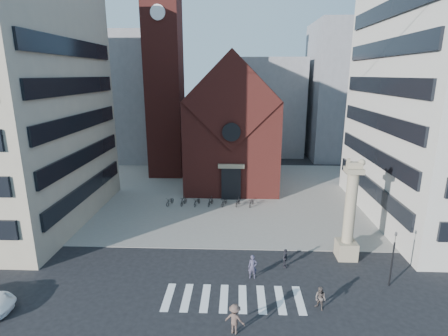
% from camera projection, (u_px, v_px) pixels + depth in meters
% --- Properties ---
extents(ground, '(120.00, 120.00, 0.00)m').
position_uv_depth(ground, '(227.00, 274.00, 27.16)').
color(ground, black).
rests_on(ground, ground).
extents(piazza, '(46.00, 30.00, 0.05)m').
position_uv_depth(piazza, '(231.00, 194.00, 45.49)').
color(piazza, gray).
rests_on(piazza, ground).
extents(zebra_crossing, '(10.20, 3.20, 0.01)m').
position_uv_depth(zebra_crossing, '(233.00, 298.00, 24.24)').
color(zebra_crossing, white).
rests_on(zebra_crossing, ground).
extents(church, '(12.00, 16.65, 18.00)m').
position_uv_depth(church, '(233.00, 126.00, 49.25)').
color(church, maroon).
rests_on(church, ground).
extents(campanile, '(5.50, 5.50, 31.20)m').
position_uv_depth(campanile, '(164.00, 70.00, 50.47)').
color(campanile, maroon).
rests_on(campanile, ground).
extents(bg_block_left, '(16.00, 14.00, 22.00)m').
position_uv_depth(bg_block_left, '(124.00, 97.00, 63.66)').
color(bg_block_left, gray).
rests_on(bg_block_left, ground).
extents(bg_block_mid, '(14.00, 12.00, 18.00)m').
position_uv_depth(bg_block_mid, '(265.00, 107.00, 68.02)').
color(bg_block_mid, gray).
rests_on(bg_block_mid, ground).
extents(bg_block_right, '(16.00, 14.00, 24.00)m').
position_uv_depth(bg_block_right, '(354.00, 92.00, 63.74)').
color(bg_block_right, gray).
rests_on(bg_block_right, ground).
extents(lion_column, '(1.63, 1.60, 8.68)m').
position_uv_depth(lion_column, '(349.00, 220.00, 28.77)').
color(lion_column, tan).
rests_on(lion_column, ground).
extents(traffic_light, '(0.13, 0.16, 4.30)m').
position_uv_depth(traffic_light, '(393.00, 258.00, 25.14)').
color(traffic_light, black).
rests_on(traffic_light, ground).
extents(pedestrian_0, '(0.70, 0.47, 1.89)m').
position_uv_depth(pedestrian_0, '(253.00, 267.00, 26.47)').
color(pedestrian_0, '#383448').
rests_on(pedestrian_0, ground).
extents(pedestrian_1, '(0.99, 1.00, 1.63)m').
position_uv_depth(pedestrian_1, '(320.00, 298.00, 22.94)').
color(pedestrian_1, '#4D423E').
rests_on(pedestrian_1, ground).
extents(pedestrian_2, '(0.68, 1.01, 1.59)m').
position_uv_depth(pedestrian_2, '(285.00, 258.00, 27.99)').
color(pedestrian_2, '#27252D').
rests_on(pedestrian_2, ground).
extents(pedestrian_3, '(1.40, 1.08, 1.92)m').
position_uv_depth(pedestrian_3, '(235.00, 319.00, 20.81)').
color(pedestrian_3, '#503D35').
rests_on(pedestrian_3, ground).
extents(scooter_0, '(1.09, 1.86, 0.92)m').
position_uv_depth(scooter_0, '(170.00, 201.00, 41.43)').
color(scooter_0, black).
rests_on(scooter_0, piazza).
extents(scooter_1, '(0.95, 1.77, 1.03)m').
position_uv_depth(scooter_1, '(184.00, 201.00, 41.35)').
color(scooter_1, black).
rests_on(scooter_1, piazza).
extents(scooter_2, '(1.09, 1.86, 0.92)m').
position_uv_depth(scooter_2, '(197.00, 201.00, 41.30)').
color(scooter_2, black).
rests_on(scooter_2, piazza).
extents(scooter_3, '(0.95, 1.77, 1.03)m').
position_uv_depth(scooter_3, '(211.00, 201.00, 41.23)').
color(scooter_3, black).
rests_on(scooter_3, piazza).
extents(scooter_4, '(1.09, 1.86, 0.92)m').
position_uv_depth(scooter_4, '(224.00, 202.00, 41.18)').
color(scooter_4, black).
rests_on(scooter_4, piazza).
extents(scooter_5, '(0.95, 1.77, 1.03)m').
position_uv_depth(scooter_5, '(238.00, 202.00, 41.11)').
color(scooter_5, black).
rests_on(scooter_5, piazza).
extents(scooter_6, '(1.09, 1.86, 0.92)m').
position_uv_depth(scooter_6, '(252.00, 202.00, 41.06)').
color(scooter_6, black).
rests_on(scooter_6, piazza).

